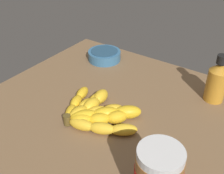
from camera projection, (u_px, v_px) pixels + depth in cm
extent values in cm
cube|color=brown|center=(120.00, 116.00, 81.18)|extent=(81.78, 69.19, 3.65)
ellipsoid|color=gold|center=(82.00, 124.00, 72.91)|extent=(7.60, 4.69, 3.15)
ellipsoid|color=gold|center=(102.00, 128.00, 71.61)|extent=(7.73, 5.76, 3.15)
ellipsoid|color=gold|center=(124.00, 130.00, 71.19)|extent=(7.59, 6.63, 3.15)
ellipsoid|color=gold|center=(82.00, 120.00, 74.09)|extent=(6.89, 6.25, 3.53)
ellipsoid|color=gold|center=(99.00, 119.00, 74.31)|extent=(6.77, 6.59, 3.53)
ellipsoid|color=gold|center=(117.00, 117.00, 75.08)|extent=(6.52, 6.81, 3.53)
ellipsoid|color=yellow|center=(84.00, 117.00, 75.08)|extent=(7.74, 8.25, 3.76)
ellipsoid|color=yellow|center=(106.00, 114.00, 76.18)|extent=(8.06, 8.00, 3.76)
ellipsoid|color=yellow|center=(128.00, 112.00, 76.76)|extent=(8.29, 7.66, 3.76)
ellipsoid|color=gold|center=(80.00, 116.00, 75.84)|extent=(5.42, 6.74, 3.16)
ellipsoid|color=gold|center=(97.00, 112.00, 77.43)|extent=(6.15, 6.65, 3.16)
ellipsoid|color=gold|center=(113.00, 109.00, 78.20)|extent=(6.60, 6.25, 3.16)
ellipsoid|color=gold|center=(79.00, 113.00, 76.39)|extent=(4.82, 6.76, 3.71)
ellipsoid|color=gold|center=(91.00, 105.00, 79.50)|extent=(3.84, 6.24, 3.71)
ellipsoid|color=gold|center=(101.00, 97.00, 83.02)|extent=(4.59, 6.65, 3.71)
ellipsoid|color=gold|center=(75.00, 113.00, 77.10)|extent=(3.54, 6.11, 2.94)
ellipsoid|color=gold|center=(86.00, 105.00, 80.33)|extent=(3.34, 6.02, 2.94)
ellipsoid|color=gold|center=(97.00, 98.00, 83.13)|extent=(4.26, 6.37, 2.94)
ellipsoid|color=gold|center=(71.00, 112.00, 77.52)|extent=(5.28, 6.63, 2.89)
ellipsoid|color=gold|center=(76.00, 102.00, 81.44)|extent=(4.81, 6.61, 2.89)
ellipsoid|color=gold|center=(82.00, 93.00, 85.24)|extent=(4.29, 6.50, 2.89)
cylinder|color=brown|center=(67.00, 120.00, 74.11)|extent=(2.00, 2.00, 3.00)
cylinder|color=silver|center=(161.00, 155.00, 49.01)|extent=(8.76, 8.76, 1.66)
cylinder|color=orange|center=(216.00, 85.00, 82.36)|extent=(5.91, 5.91, 9.95)
cone|color=orange|center=(220.00, 67.00, 78.95)|extent=(5.91, 5.91, 2.46)
cylinder|color=black|center=(222.00, 59.00, 77.60)|extent=(3.01, 3.01, 2.48)
cylinder|color=teal|center=(104.00, 56.00, 105.82)|extent=(12.33, 12.33, 3.52)
cylinder|color=navy|center=(104.00, 55.00, 105.61)|extent=(10.11, 10.11, 3.16)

